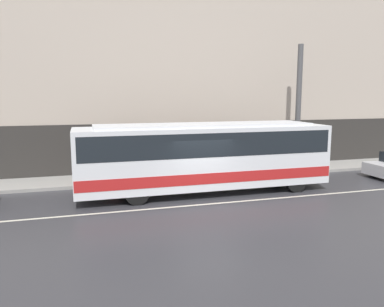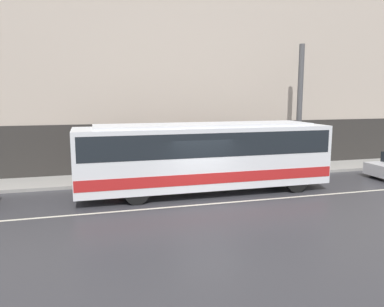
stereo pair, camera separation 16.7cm
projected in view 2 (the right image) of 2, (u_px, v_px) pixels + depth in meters
ground_plane at (207, 204)px, 14.89m from camera, size 60.00×60.00×0.00m
sidewalk at (176, 175)px, 19.91m from camera, size 60.00×2.58×0.15m
building_facade at (169, 55)px, 20.30m from camera, size 60.00×0.35×13.31m
lane_stripe at (207, 204)px, 14.89m from camera, size 54.00×0.14×0.01m
transit_bus at (205, 154)px, 16.48m from camera, size 11.15×2.49×3.07m
utility_pole_near at (299, 108)px, 20.75m from camera, size 0.30×0.30×6.90m
pedestrian_waiting at (114, 162)px, 19.52m from camera, size 0.36×0.36×1.56m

